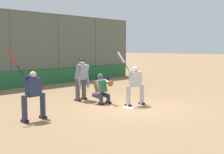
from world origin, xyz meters
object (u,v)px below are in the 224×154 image
at_px(fielding_glove_on_dirt, 87,81).
at_px(umpire_home, 82,78).
at_px(catcher_behind_plate, 102,88).
at_px(batter_on_deck, 33,94).
at_px(batter_at_plate, 135,84).
at_px(spare_bat_near_backstop, 104,83).
at_px(equipment_bag_dugout_side, 103,78).

bearing_deg(fielding_glove_on_dirt, umpire_home, 44.35).
bearing_deg(catcher_behind_plate, batter_on_deck, 6.22).
xyz_separation_m(batter_at_plate, batter_on_deck, (3.95, -0.84, 0.01)).
height_order(spare_bat_near_backstop, equipment_bag_dugout_side, equipment_bag_dugout_side).
xyz_separation_m(umpire_home, batter_on_deck, (3.39, 1.49, -0.11)).
bearing_deg(batter_on_deck, umpire_home, -158.17).
distance_m(batter_on_deck, spare_bat_near_backstop, 9.83).
relative_size(batter_on_deck, fielding_glove_on_dirt, 6.27).
xyz_separation_m(catcher_behind_plate, equipment_bag_dugout_side, (-6.17, -5.68, -0.48)).
height_order(batter_at_plate, batter_on_deck, batter_on_deck).
bearing_deg(batter_on_deck, batter_at_plate, 166.03).
bearing_deg(batter_on_deck, equipment_bag_dugout_side, -149.65).
relative_size(batter_at_plate, fielding_glove_on_dirt, 5.99).
relative_size(batter_at_plate, umpire_home, 1.18).
bearing_deg(catcher_behind_plate, equipment_bag_dugout_side, -137.11).
bearing_deg(equipment_bag_dugout_side, spare_bat_near_backstop, 45.00).
relative_size(catcher_behind_plate, umpire_home, 0.69).
bearing_deg(batter_on_deck, fielding_glove_on_dirt, -144.65).
distance_m(umpire_home, fielding_glove_on_dirt, 7.09).
bearing_deg(catcher_behind_plate, spare_bat_near_backstop, -137.64).
bearing_deg(equipment_bag_dugout_side, fielding_glove_on_dirt, -18.46).
bearing_deg(spare_bat_near_backstop, batter_at_plate, -30.78).
relative_size(umpire_home, batter_on_deck, 0.81).
xyz_separation_m(batter_at_plate, catcher_behind_plate, (0.56, -1.20, -0.19)).
height_order(batter_on_deck, spare_bat_near_backstop, batter_on_deck).
relative_size(umpire_home, spare_bat_near_backstop, 1.91).
bearing_deg(umpire_home, batter_on_deck, 16.86).
relative_size(umpire_home, equipment_bag_dugout_side, 1.39).
xyz_separation_m(spare_bat_near_backstop, equipment_bag_dugout_side, (-1.09, -1.09, 0.10)).
relative_size(batter_at_plate, batter_on_deck, 0.96).
bearing_deg(fielding_glove_on_dirt, catcher_behind_plate, 50.28).
relative_size(catcher_behind_plate, equipment_bag_dugout_side, 0.96).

